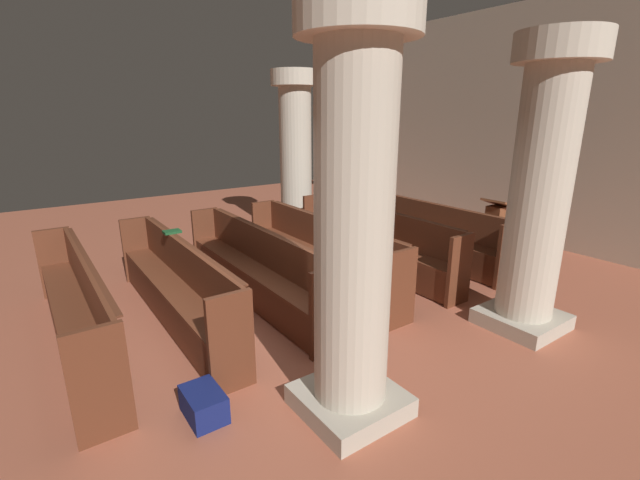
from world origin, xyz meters
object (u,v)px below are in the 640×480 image
(pew_row_0, at_px, (419,228))
(lectern, at_px, (494,234))
(hymn_book, at_px, (172,232))
(pew_row_2, at_px, (320,250))
(pew_row_5, at_px, (74,303))
(kneeler_box_navy, at_px, (204,404))
(pillar_aisle_side, at_px, (541,186))
(pew_row_4, at_px, (175,281))
(pew_row_1, at_px, (374,238))
(pillar_aisle_rear, at_px, (354,219))
(pew_row_3, at_px, (255,264))
(pillar_far_side, at_px, (296,153))

(pew_row_0, height_order, lectern, lectern)
(pew_row_0, bearing_deg, hymn_book, -97.68)
(pew_row_0, xyz_separation_m, lectern, (0.85, 0.99, -0.07))
(pew_row_2, height_order, lectern, lectern)
(pew_row_5, relative_size, kneeler_box_navy, 8.04)
(pillar_aisle_side, xyz_separation_m, hymn_book, (-3.13, -3.20, -0.72))
(hymn_book, bearing_deg, pew_row_4, -18.14)
(pew_row_4, bearing_deg, pew_row_1, 90.00)
(pew_row_5, distance_m, pillar_aisle_rear, 3.34)
(pew_row_3, height_order, kneeler_box_navy, pew_row_3)
(pew_row_0, relative_size, pew_row_3, 1.00)
(pew_row_2, relative_size, pillar_far_side, 1.06)
(pillar_aisle_rear, bearing_deg, lectern, 110.20)
(pillar_aisle_side, height_order, pillar_aisle_rear, same)
(pew_row_0, xyz_separation_m, pew_row_2, (0.00, -2.17, 0.00))
(pew_row_2, relative_size, lectern, 3.24)
(pew_row_0, height_order, pillar_aisle_rear, pillar_aisle_rear)
(pew_row_2, height_order, pillar_aisle_rear, pillar_aisle_rear)
(pew_row_4, distance_m, lectern, 5.40)
(pew_row_0, bearing_deg, pillar_far_side, -158.34)
(pillar_aisle_rear, bearing_deg, pillar_far_side, 152.34)
(lectern, distance_m, kneeler_box_navy, 5.83)
(pillar_aisle_rear, relative_size, hymn_book, 15.16)
(pew_row_4, distance_m, pillar_far_side, 4.36)
(pillar_far_side, distance_m, lectern, 4.11)
(pew_row_3, relative_size, pillar_aisle_rear, 1.06)
(hymn_book, bearing_deg, pillar_aisle_rear, 9.14)
(pillar_far_side, height_order, kneeler_box_navy, pillar_far_side)
(pew_row_5, xyz_separation_m, pillar_aisle_side, (2.56, 4.47, 1.20))
(pew_row_0, distance_m, pew_row_3, 3.26)
(pew_row_0, distance_m, pew_row_5, 5.43)
(pew_row_4, relative_size, lectern, 3.24)
(pew_row_2, bearing_deg, pew_row_1, 90.00)
(hymn_book, xyz_separation_m, kneeler_box_navy, (2.48, -0.57, -0.88))
(pew_row_4, xyz_separation_m, kneeler_box_navy, (1.92, -0.39, -0.40))
(pillar_aisle_side, bearing_deg, pillar_aisle_rear, -90.00)
(pew_row_3, bearing_deg, pew_row_0, 90.00)
(pew_row_3, relative_size, pillar_far_side, 1.06)
(pew_row_4, height_order, pillar_far_side, pillar_far_side)
(pew_row_3, relative_size, hymn_book, 16.09)
(pew_row_4, relative_size, pillar_aisle_rear, 1.06)
(pew_row_1, relative_size, hymn_book, 16.09)
(pew_row_1, distance_m, pillar_far_side, 2.79)
(pew_row_2, relative_size, hymn_book, 16.09)
(pew_row_4, xyz_separation_m, pillar_far_side, (-2.51, 3.35, 1.20))
(pew_row_1, xyz_separation_m, hymn_book, (-0.56, -3.08, 0.47))
(pew_row_1, relative_size, pillar_far_side, 1.06)
(pew_row_1, xyz_separation_m, pillar_far_side, (-2.51, 0.09, 1.20))
(pillar_far_side, relative_size, lectern, 3.05)
(pew_row_4, xyz_separation_m, hymn_book, (-0.56, 0.18, 0.47))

